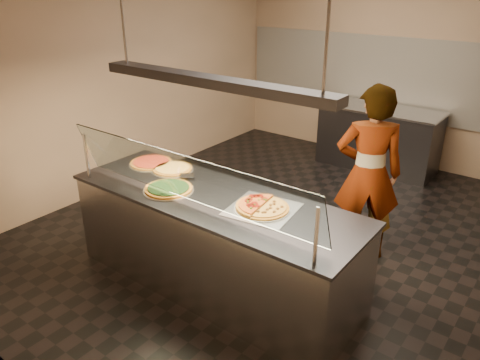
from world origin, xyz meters
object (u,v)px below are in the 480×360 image
Objects in this scene: half_pizza_sausage at (273,210)px; perforated_tray at (263,209)px; sneeze_guard at (185,178)px; half_pizza_pepperoni at (252,202)px; worker at (368,174)px; heat_lamp_housing at (210,81)px; serving_counter at (214,242)px; prep_table at (378,138)px; pizza_tomato at (152,162)px; pizza_cheese at (173,169)px; pizza_spatula at (182,172)px; pizza_spinach at (169,188)px.

perforated_tray is at bearing -179.95° from half_pizza_sausage.
sneeze_guard is 5.45× the size of half_pizza_pepperoni.
worker is 1.92m from heat_lamp_housing.
sneeze_guard reaches higher than serving_counter.
prep_table is (-0.56, 3.75, -0.49)m from half_pizza_sausage.
half_pizza_pepperoni is 0.20× the size of heat_lamp_housing.
pizza_tomato is 0.20× the size of heat_lamp_housing.
serving_counter is at bearing -174.05° from half_pizza_sausage.
half_pizza_sausage reaches higher than prep_table.
half_pizza_sausage is at bearing -5.49° from pizza_tomato.
half_pizza_sausage is at bearing -0.10° from half_pizza_pepperoni.
heat_lamp_housing reaches higher than prep_table.
half_pizza_pepperoni is 1.13× the size of pizza_cheese.
half_pizza_pepperoni is 0.22m from half_pizza_sausage.
prep_table is (0.76, 3.58, -0.48)m from pizza_cheese.
serving_counter is 4.62× the size of perforated_tray.
sneeze_guard reaches higher than prep_table.
prep_table is 4.09m from heat_lamp_housing.
half_pizza_pepperoni is 0.94m from pizza_spatula.
half_pizza_sausage reaches higher than perforated_tray.
half_pizza_pepperoni is at bearing -84.78° from prep_table.
pizza_tomato is at bearing -177.89° from pizza_cheese.
heat_lamp_housing is (0.00, 0.34, 0.72)m from sneeze_guard.
serving_counter is at bearing -90.56° from prep_table.
sneeze_guard reaches higher than pizza_tomato.
sneeze_guard is 5.47× the size of pizza_spinach.
pizza_spinach reaches higher than prep_table.
half_pizza_pepperoni reaches higher than pizza_spinach.
prep_table is 0.96× the size of worker.
heat_lamp_housing reaches higher than sneeze_guard.
perforated_tray is at bearing -6.89° from pizza_spatula.
prep_table is at bearing 80.74° from pizza_spatula.
pizza_tomato is (-1.40, 0.16, -0.02)m from half_pizza_pepperoni.
pizza_cheese is 0.92× the size of pizza_tomato.
pizza_cheese is at bearing 166.45° from pizza_spatula.
pizza_cheese is at bearing -102.01° from prep_table.
heat_lamp_housing reaches higher than worker.
pizza_tomato is (-1.62, 0.16, -0.01)m from half_pizza_sausage.
pizza_spinach is 1.12× the size of pizza_cheese.
half_pizza_sausage reaches higher than pizza_cheese.
sneeze_guard reaches higher than pizza_spatula.
pizza_cheese is at bearing 6.06° from worker.
perforated_tray is 0.11m from half_pizza_pepperoni.
sneeze_guard is 0.61m from half_pizza_pepperoni.
pizza_spatula is (-0.14, 0.33, 0.01)m from pizza_spinach.
half_pizza_sausage is at bearing 0.05° from perforated_tray.
pizza_spatula is at bearing 10.20° from worker.
worker reaches higher than half_pizza_sausage.
perforated_tray is 3.80m from prep_table.
perforated_tray reaches higher than serving_counter.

